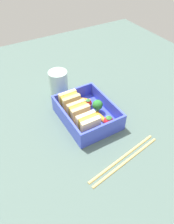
% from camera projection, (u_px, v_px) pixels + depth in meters
% --- Properties ---
extents(ground_plane, '(1.20, 1.20, 0.02)m').
position_uv_depth(ground_plane, '(87.00, 121.00, 0.65)').
color(ground_plane, '#485E57').
extents(bento_tray, '(0.18, 0.14, 0.01)m').
position_uv_depth(bento_tray, '(87.00, 117.00, 0.64)').
color(bento_tray, blue).
rests_on(bento_tray, ground_plane).
extents(bento_rim, '(0.18, 0.14, 0.04)m').
position_uv_depth(bento_rim, '(87.00, 111.00, 0.62)').
color(bento_rim, blue).
rests_on(bento_rim, bento_tray).
extents(sandwich_left, '(0.04, 0.05, 0.05)m').
position_uv_depth(sandwich_left, '(88.00, 124.00, 0.57)').
color(sandwich_left, beige).
rests_on(sandwich_left, bento_tray).
extents(sandwich_center_left, '(0.04, 0.05, 0.05)m').
position_uv_depth(sandwich_center_left, '(78.00, 112.00, 0.60)').
color(sandwich_center_left, tan).
rests_on(sandwich_center_left, bento_tray).
extents(sandwich_center, '(0.04, 0.05, 0.05)m').
position_uv_depth(sandwich_center, '(70.00, 102.00, 0.64)').
color(sandwich_center, tan).
rests_on(sandwich_center, bento_tray).
extents(strawberry_left, '(0.03, 0.03, 0.03)m').
position_uv_depth(strawberry_left, '(109.00, 121.00, 0.59)').
color(strawberry_left, red).
rests_on(strawberry_left, bento_tray).
extents(carrot_stick_far_left, '(0.05, 0.02, 0.01)m').
position_uv_depth(carrot_stick_far_left, '(102.00, 118.00, 0.62)').
color(carrot_stick_far_left, orange).
rests_on(carrot_stick_far_left, bento_tray).
extents(broccoli_floret, '(0.03, 0.03, 0.04)m').
position_uv_depth(broccoli_floret, '(97.00, 105.00, 0.63)').
color(broccoli_floret, '#84CB69').
rests_on(broccoli_floret, bento_tray).
extents(strawberry_far_left, '(0.02, 0.02, 0.03)m').
position_uv_depth(strawberry_far_left, '(88.00, 103.00, 0.65)').
color(strawberry_far_left, red).
rests_on(strawberry_far_left, bento_tray).
extents(carrot_stick_left, '(0.04, 0.04, 0.01)m').
position_uv_depth(carrot_stick_left, '(84.00, 100.00, 0.68)').
color(carrot_stick_left, orange).
rests_on(carrot_stick_left, bento_tray).
extents(chopstick_pair, '(0.06, 0.22, 0.01)m').
position_uv_depth(chopstick_pair, '(125.00, 159.00, 0.53)').
color(chopstick_pair, tan).
rests_on(chopstick_pair, ground_plane).
extents(drinking_glass, '(0.06, 0.06, 0.08)m').
position_uv_depth(drinking_glass, '(59.00, 83.00, 0.70)').
color(drinking_glass, silver).
rests_on(drinking_glass, ground_plane).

